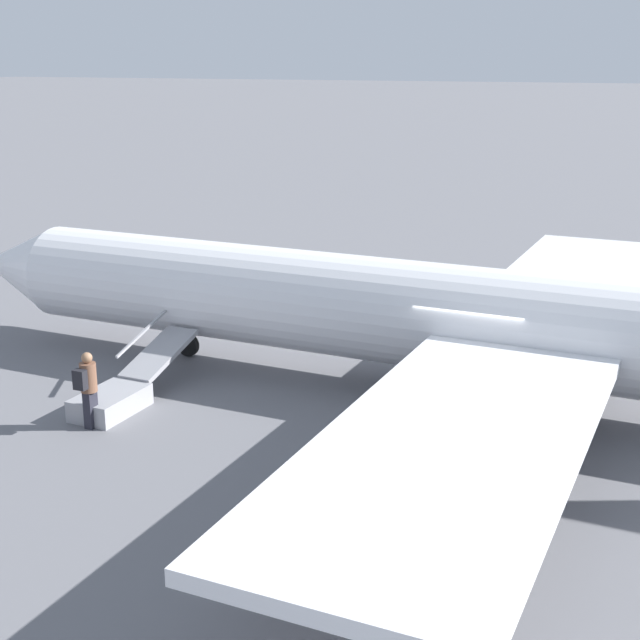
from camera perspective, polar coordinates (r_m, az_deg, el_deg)
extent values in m
plane|color=slate|center=(21.54, 9.97, -5.13)|extent=(600.00, 600.00, 0.00)
cylinder|color=white|center=(20.91, 10.23, -0.12)|extent=(24.81, 2.88, 2.53)
cone|color=white|center=(27.59, -18.65, 3.29)|extent=(2.82, 2.52, 2.48)
cube|color=white|center=(14.79, 8.39, -7.88)|extent=(4.20, 10.46, 0.25)
cube|color=white|center=(26.89, 16.32, 2.74)|extent=(4.20, 10.46, 0.25)
cylinder|color=black|center=(24.54, -8.44, -1.58)|extent=(0.63, 0.17, 0.63)
cylinder|color=#2D2D33|center=(24.42, -8.48, -0.66)|extent=(0.11, 0.11, 0.20)
cylinder|color=black|center=(19.95, 16.07, -6.36)|extent=(0.63, 0.17, 0.63)
cylinder|color=#2D2D33|center=(19.80, 16.17, -5.26)|extent=(0.11, 0.11, 0.20)
cylinder|color=black|center=(22.07, 17.02, -4.22)|extent=(0.63, 0.17, 0.63)
cylinder|color=#2D2D33|center=(21.93, 17.11, -3.22)|extent=(0.11, 0.11, 0.20)
cube|color=#99999E|center=(21.01, -13.27, -5.17)|extent=(1.12, 1.82, 0.50)
cube|color=#99999E|center=(22.32, -10.24, -2.14)|extent=(0.93, 2.25, 0.76)
cube|color=#99999E|center=(22.42, -11.25, -0.76)|extent=(0.09, 2.22, 0.70)
cube|color=#23232D|center=(20.24, -14.46, -5.56)|extent=(0.20, 0.28, 0.85)
cylinder|color=brown|center=(19.98, -14.61, -3.56)|extent=(0.36, 0.36, 0.65)
sphere|color=#936B4C|center=(19.83, -14.70, -2.35)|extent=(0.24, 0.24, 0.24)
cube|color=black|center=(19.77, -15.11, -3.71)|extent=(0.28, 0.18, 0.44)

